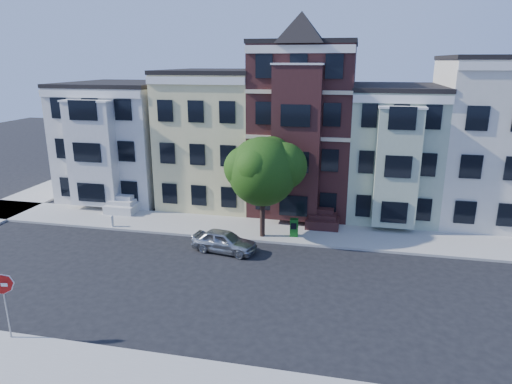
% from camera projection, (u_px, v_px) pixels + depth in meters
% --- Properties ---
extents(ground, '(120.00, 120.00, 0.00)m').
position_uv_depth(ground, '(268.00, 291.00, 22.54)').
color(ground, black).
extents(far_sidewalk, '(60.00, 4.00, 0.15)m').
position_uv_depth(far_sidewalk, '(291.00, 232.00, 30.03)').
color(far_sidewalk, '#9E9B93').
rests_on(far_sidewalk, ground).
extents(house_white, '(8.00, 9.00, 9.00)m').
position_uv_depth(house_white, '(124.00, 141.00, 37.97)').
color(house_white, silver).
rests_on(house_white, ground).
extents(house_yellow, '(7.00, 9.00, 10.00)m').
position_uv_depth(house_yellow, '(216.00, 138.00, 36.19)').
color(house_yellow, beige).
rests_on(house_yellow, ground).
extents(house_brown, '(7.00, 9.00, 12.00)m').
position_uv_depth(house_brown, '(305.00, 129.00, 34.49)').
color(house_brown, '#371818').
rests_on(house_brown, ground).
extents(house_green, '(6.00, 9.00, 9.00)m').
position_uv_depth(house_green, '(392.00, 152.00, 33.57)').
color(house_green, '#A4B597').
rests_on(house_green, ground).
extents(house_cream, '(8.00, 9.00, 11.00)m').
position_uv_depth(house_cream, '(497.00, 142.00, 31.86)').
color(house_cream, beige).
rests_on(house_cream, ground).
extents(street_tree, '(8.71, 8.71, 7.88)m').
position_uv_depth(street_tree, '(263.00, 176.00, 28.10)').
color(street_tree, '#265112').
rests_on(street_tree, far_sidewalk).
extents(parked_car, '(4.11, 2.20, 1.33)m').
position_uv_depth(parked_car, '(224.00, 241.00, 26.99)').
color(parked_car, '#9DA1A6').
rests_on(parked_car, ground).
extents(newspaper_box, '(0.56, 0.51, 1.15)m').
position_uv_depth(newspaper_box, '(294.00, 227.00, 29.03)').
color(newspaper_box, '#114F16').
rests_on(newspaper_box, far_sidewalk).
extents(fire_hydrant, '(0.25, 0.25, 0.63)m').
position_uv_depth(fire_hydrant, '(112.00, 222.00, 30.76)').
color(fire_hydrant, silver).
rests_on(fire_hydrant, far_sidewalk).
extents(stop_sign, '(0.88, 0.26, 3.17)m').
position_uv_depth(stop_sign, '(5.00, 302.00, 18.07)').
color(stop_sign, '#AE120F').
rests_on(stop_sign, near_sidewalk).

